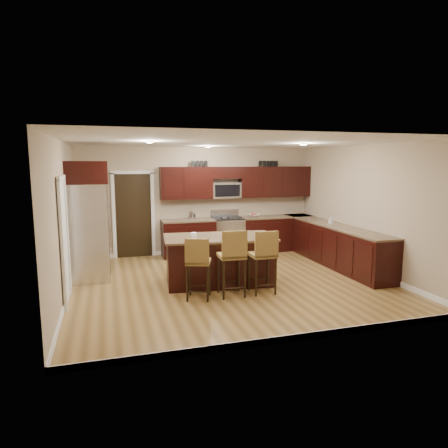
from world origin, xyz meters
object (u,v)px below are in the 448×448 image
object	(u,v)px
range	(227,235)
refrigerator	(89,220)
island	(219,261)
stool_right	(264,254)
stool_left	(198,261)
stool_mid	(233,255)

from	to	relation	value
range	refrigerator	bearing A→B (deg)	-156.98
island	stool_right	world-z (taller)	stool_right
island	stool_left	size ratio (longest dim) A/B	2.04
range	stool_left	distance (m)	3.60
range	stool_mid	size ratio (longest dim) A/B	0.94
range	island	size ratio (longest dim) A/B	0.50
range	stool_right	world-z (taller)	stool_right
stool_left	refrigerator	bearing A→B (deg)	153.43
stool_left	stool_mid	world-z (taller)	stool_mid
stool_right	refrigerator	distance (m)	3.55
stool_left	refrigerator	xyz separation A→B (m)	(-1.78, 1.86, 0.53)
island	stool_mid	distance (m)	0.91
stool_right	stool_mid	bearing A→B (deg)	-179.74
stool_left	refrigerator	size ratio (longest dim) A/B	0.46
range	stool_mid	bearing A→B (deg)	-105.47
range	refrigerator	world-z (taller)	refrigerator
stool_mid	refrigerator	bearing A→B (deg)	143.91
stool_mid	stool_right	xyz separation A→B (m)	(0.58, 0.00, -0.02)
island	stool_left	bearing A→B (deg)	-119.85
island	stool_right	size ratio (longest dim) A/B	1.92
island	stool_mid	world-z (taller)	stool_mid
stool_mid	range	bearing A→B (deg)	76.39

